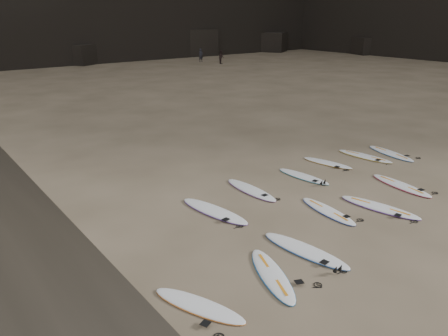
# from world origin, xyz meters

# --- Properties ---
(ground) EXTENTS (240.00, 240.00, 0.00)m
(ground) POSITION_xyz_m (0.00, 0.00, 0.00)
(ground) COLOR #897559
(ground) RESTS_ON ground
(surfboard_0) EXTENTS (1.46, 2.49, 0.09)m
(surfboard_0) POSITION_xyz_m (-4.15, -1.16, 0.04)
(surfboard_0) COLOR white
(surfboard_0) RESTS_ON ground
(surfboard_1) EXTENTS (1.00, 2.73, 0.10)m
(surfboard_1) POSITION_xyz_m (-2.67, -0.85, 0.05)
(surfboard_1) COLOR white
(surfboard_1) RESTS_ON ground
(surfboard_2) EXTENTS (0.87, 2.40, 0.08)m
(surfboard_2) POSITION_xyz_m (-0.29, 0.38, 0.04)
(surfboard_2) COLOR white
(surfboard_2) RESTS_ON ground
(surfboard_3) EXTENTS (1.11, 2.73, 0.10)m
(surfboard_3) POSITION_xyz_m (1.25, -0.45, 0.05)
(surfboard_3) COLOR white
(surfboard_3) RESTS_ON ground
(surfboard_4) EXTENTS (0.98, 2.62, 0.09)m
(surfboard_4) POSITION_xyz_m (3.51, 0.18, 0.05)
(surfboard_4) COLOR white
(surfboard_4) RESTS_ON ground
(surfboard_5) EXTENTS (1.11, 2.83, 0.10)m
(surfboard_5) POSITION_xyz_m (-3.17, 2.56, 0.05)
(surfboard_5) COLOR white
(surfboard_5) RESTS_ON ground
(surfboard_6) EXTENTS (0.64, 2.54, 0.09)m
(surfboard_6) POSITION_xyz_m (-1.11, 3.18, 0.05)
(surfboard_6) COLOR white
(surfboard_6) RESTS_ON ground
(surfboard_7) EXTENTS (0.77, 2.37, 0.08)m
(surfboard_7) POSITION_xyz_m (1.37, 2.98, 0.04)
(surfboard_7) COLOR white
(surfboard_7) RESTS_ON ground
(surfboard_8) EXTENTS (0.99, 2.30, 0.08)m
(surfboard_8) POSITION_xyz_m (3.34, 3.46, 0.04)
(surfboard_8) COLOR white
(surfboard_8) RESTS_ON ground
(surfboard_9) EXTENTS (0.90, 2.60, 0.09)m
(surfboard_9) POSITION_xyz_m (5.33, 3.05, 0.05)
(surfboard_9) COLOR white
(surfboard_9) RESTS_ON ground
(surfboard_10) EXTENTS (1.13, 2.62, 0.09)m
(surfboard_10) POSITION_xyz_m (6.60, 2.60, 0.05)
(surfboard_10) COLOR white
(surfboard_10) RESTS_ON ground
(surfboard_11) EXTENTS (1.38, 2.34, 0.08)m
(surfboard_11) POSITION_xyz_m (-6.21, -1.04, 0.04)
(surfboard_11) COLOR white
(surfboard_11) RESTS_ON ground
(person_a) EXTENTS (0.62, 0.44, 1.61)m
(person_a) POSITION_xyz_m (21.01, 38.52, 0.81)
(person_a) COLOR black
(person_a) RESTS_ON ground
(person_b) EXTENTS (0.85, 0.94, 1.58)m
(person_b) POSITION_xyz_m (21.74, 35.29, 0.79)
(person_b) COLOR black
(person_b) RESTS_ON ground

